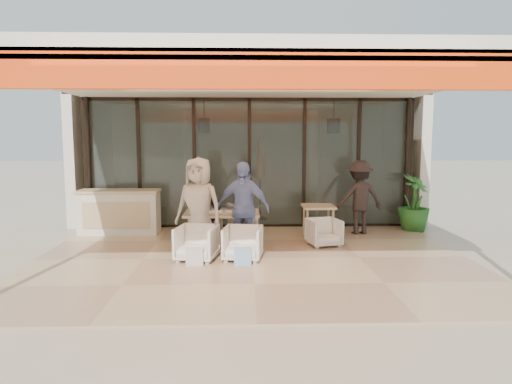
% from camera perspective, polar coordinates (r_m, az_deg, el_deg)
% --- Properties ---
extents(ground, '(70.00, 70.00, 0.00)m').
position_cam_1_polar(ground, '(8.54, -0.50, -8.42)').
color(ground, '#C6B293').
rests_on(ground, ground).
extents(terrace_floor, '(8.00, 6.00, 0.01)m').
position_cam_1_polar(terrace_floor, '(8.54, -0.50, -8.39)').
color(terrace_floor, tan).
rests_on(terrace_floor, ground).
extents(terrace_structure, '(8.00, 6.00, 3.40)m').
position_cam_1_polar(terrace_structure, '(8.03, -0.49, 14.01)').
color(terrace_structure, silver).
rests_on(terrace_structure, ground).
extents(glass_storefront, '(8.08, 0.10, 3.20)m').
position_cam_1_polar(glass_storefront, '(11.25, -0.82, 3.57)').
color(glass_storefront, '#9EADA3').
rests_on(glass_storefront, ground).
extents(interior_block, '(9.05, 3.62, 3.52)m').
position_cam_1_polar(interior_block, '(13.55, -0.94, 6.80)').
color(interior_block, silver).
rests_on(interior_block, ground).
extents(host_counter, '(1.85, 0.65, 1.04)m').
position_cam_1_polar(host_counter, '(11.04, -16.71, -2.37)').
color(host_counter, silver).
rests_on(host_counter, ground).
extents(dining_table, '(1.50, 0.90, 0.93)m').
position_cam_1_polar(dining_table, '(9.28, -4.33, -2.86)').
color(dining_table, tan).
rests_on(dining_table, ground).
extents(chair_far_left, '(0.79, 0.76, 0.65)m').
position_cam_1_polar(chair_far_left, '(10.29, -6.37, -3.94)').
color(chair_far_left, white).
rests_on(chair_far_left, ground).
extents(chair_far_right, '(0.68, 0.65, 0.59)m').
position_cam_1_polar(chair_far_right, '(10.26, -1.68, -4.11)').
color(chair_far_right, white).
rests_on(chair_far_right, ground).
extents(chair_near_left, '(0.82, 0.78, 0.72)m').
position_cam_1_polar(chair_near_left, '(8.43, -7.43, -6.15)').
color(chair_near_left, white).
rests_on(chair_near_left, ground).
extents(chair_near_right, '(0.77, 0.73, 0.70)m').
position_cam_1_polar(chair_near_right, '(8.39, -1.68, -6.23)').
color(chair_near_right, white).
rests_on(chair_near_right, ground).
extents(diner_navy, '(0.65, 0.50, 1.60)m').
position_cam_1_polar(diner_navy, '(9.72, -6.65, -1.76)').
color(diner_navy, '#171934').
rests_on(diner_navy, ground).
extents(diner_grey, '(0.89, 0.78, 1.53)m').
position_cam_1_polar(diner_grey, '(9.69, -1.69, -1.96)').
color(diner_grey, '#5D5D61').
rests_on(diner_grey, ground).
extents(diner_cream, '(1.06, 0.86, 1.87)m').
position_cam_1_polar(diner_cream, '(8.81, -7.16, -1.77)').
color(diner_cream, beige).
rests_on(diner_cream, ground).
extents(diner_periwinkle, '(1.13, 0.72, 1.79)m').
position_cam_1_polar(diner_periwinkle, '(8.78, -1.69, -2.02)').
color(diner_periwinkle, '#758BC4').
rests_on(diner_periwinkle, ground).
extents(tote_bag_cream, '(0.30, 0.10, 0.34)m').
position_cam_1_polar(tote_bag_cream, '(8.09, -7.69, -8.10)').
color(tote_bag_cream, silver).
rests_on(tote_bag_cream, ground).
extents(tote_bag_blue, '(0.30, 0.10, 0.34)m').
position_cam_1_polar(tote_bag_blue, '(8.05, -1.67, -8.12)').
color(tote_bag_blue, '#99BFD8').
rests_on(tote_bag_blue, ground).
extents(side_table, '(0.70, 0.70, 0.74)m').
position_cam_1_polar(side_table, '(10.23, 7.79, -2.26)').
color(side_table, tan).
rests_on(side_table, ground).
extents(side_chair, '(0.73, 0.70, 0.64)m').
position_cam_1_polar(side_chair, '(9.56, 8.49, -4.85)').
color(side_chair, white).
rests_on(side_chair, ground).
extents(standing_woman, '(1.20, 0.81, 1.72)m').
position_cam_1_polar(standing_woman, '(10.78, 12.80, -0.70)').
color(standing_woman, black).
rests_on(standing_woman, ground).
extents(potted_palm, '(1.08, 1.08, 1.37)m').
position_cam_1_polar(potted_palm, '(11.59, 19.16, -1.28)').
color(potted_palm, '#1E5919').
rests_on(potted_palm, ground).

